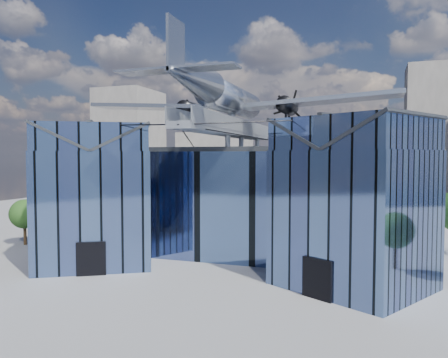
% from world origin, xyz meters
% --- Properties ---
extents(ground_plane, '(120.00, 120.00, 0.00)m').
position_xyz_m(ground_plane, '(0.00, 0.00, 0.00)').
color(ground_plane, gray).
extents(museum, '(32.88, 24.50, 17.60)m').
position_xyz_m(museum, '(0.00, 5.82, 5.54)').
color(museum, '#496296').
rests_on(museum, ground).
extents(bg_towers, '(77.00, 24.50, 26.00)m').
position_xyz_m(bg_towers, '(1.45, 50.49, 10.01)').
color(bg_towers, slate).
rests_on(bg_towers, ground).
extents(tree_side_w, '(3.77, 3.77, 4.69)m').
position_xyz_m(tree_side_w, '(-22.00, 3.15, 3.18)').
color(tree_side_w, '#312313').
rests_on(tree_side_w, ground).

